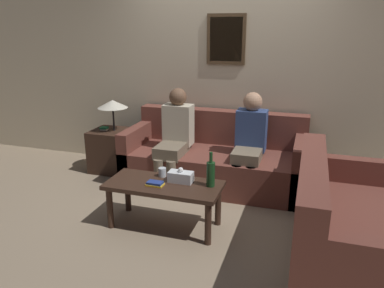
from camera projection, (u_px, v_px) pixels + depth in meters
ground_plane at (202, 201)px, 4.15m from camera, size 16.00×16.00×0.00m
wall_back at (226, 72)px, 4.70m from camera, size 9.00×0.08×2.60m
couch_main at (215, 160)px, 4.56m from camera, size 2.13×0.92×0.85m
couch_side at (348, 231)px, 2.98m from camera, size 0.92×1.65×0.85m
coffee_table at (164, 190)px, 3.52m from camera, size 1.08×0.49×0.45m
side_table_with_lamp at (112, 146)px, 4.95m from camera, size 0.49×0.48×0.96m
wine_bottle at (211, 173)px, 3.40m from camera, size 0.08×0.08×0.33m
drinking_glass at (162, 172)px, 3.65m from camera, size 0.08×0.08×0.09m
book_stack at (155, 184)px, 3.45m from camera, size 0.16×0.10×0.04m
tissue_box at (181, 177)px, 3.52m from camera, size 0.23×0.12×0.15m
person_left at (175, 135)px, 4.42m from camera, size 0.34×0.63×1.16m
person_right at (249, 140)px, 4.22m from camera, size 0.34×0.60×1.15m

